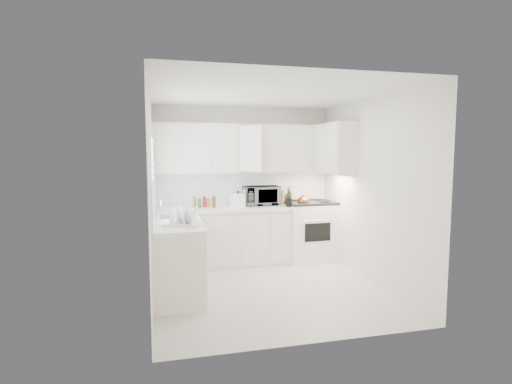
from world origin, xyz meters
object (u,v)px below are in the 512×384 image
object	(u,v)px
stove	(309,222)
rice_cooker	(238,199)
microwave	(261,193)
utensil_crock	(289,196)
dish_rack	(182,215)
tea_kettle	(303,200)

from	to	relation	value
stove	rice_cooker	size ratio (longest dim) A/B	4.90
stove	microwave	size ratio (longest dim) A/B	2.20
stove	utensil_crock	distance (m)	0.67
microwave	dish_rack	world-z (taller)	microwave
rice_cooker	utensil_crock	size ratio (longest dim) A/B	0.77
utensil_crock	stove	bearing A→B (deg)	22.45
dish_rack	utensil_crock	bearing A→B (deg)	51.28
microwave	rice_cooker	distance (m)	0.43
stove	dish_rack	size ratio (longest dim) A/B	2.92
tea_kettle	microwave	size ratio (longest dim) A/B	0.39
utensil_crock	dish_rack	size ratio (longest dim) A/B	0.77
stove	dish_rack	xyz separation A→B (m)	(-2.23, -1.44, 0.43)
utensil_crock	rice_cooker	bearing A→B (deg)	165.05
stove	utensil_crock	world-z (taller)	utensil_crock
stove	tea_kettle	distance (m)	0.47
microwave	dish_rack	distance (m)	2.12
utensil_crock	dish_rack	distance (m)	2.19
tea_kettle	rice_cooker	bearing A→B (deg)	-176.62
tea_kettle	dish_rack	bearing A→B (deg)	-134.21
tea_kettle	utensil_crock	xyz separation A→B (m)	(-0.25, -0.02, 0.07)
stove	microwave	bearing A→B (deg)	168.20
utensil_crock	dish_rack	xyz separation A→B (m)	(-1.79, -1.26, -0.05)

